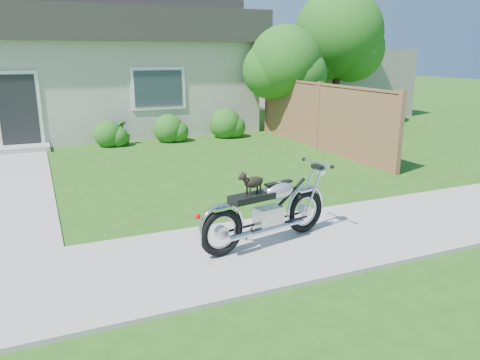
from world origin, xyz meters
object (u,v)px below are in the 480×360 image
at_px(tree_near, 289,66).
at_px(tree_far, 342,38).
at_px(house, 64,68).
at_px(fence, 319,116).
at_px(motorcycle_with_dog, 269,210).
at_px(potted_plant_right, 123,132).

bearing_deg(tree_near, tree_far, 24.28).
xyz_separation_m(house, tree_far, (9.46, -2.72, 1.01)).
xyz_separation_m(house, fence, (6.30, -6.24, -1.22)).
bearing_deg(house, motorcycle_with_dog, -81.28).
height_order(house, tree_far, tree_far).
bearing_deg(tree_near, fence, -96.37).
xyz_separation_m(tree_far, potted_plant_right, (-8.20, -0.72, -2.80)).
height_order(tree_near, tree_far, tree_far).
bearing_deg(tree_far, tree_near, -155.72).
distance_m(tree_near, tree_far, 3.32).
relative_size(house, tree_near, 3.56).
bearing_deg(house, tree_far, -16.04).
relative_size(house, fence, 1.90).
bearing_deg(tree_near, motorcycle_with_dog, -120.96).
bearing_deg(fence, tree_near, 83.63).
bearing_deg(fence, motorcycle_with_dog, -128.33).
relative_size(fence, motorcycle_with_dog, 3.00).
height_order(tree_far, potted_plant_right, tree_far).
bearing_deg(tree_near, potted_plant_right, 173.63).
height_order(fence, motorcycle_with_dog, fence).
bearing_deg(motorcycle_with_dog, potted_plant_right, 82.45).
xyz_separation_m(tree_near, potted_plant_right, (-5.29, 0.59, -1.90)).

